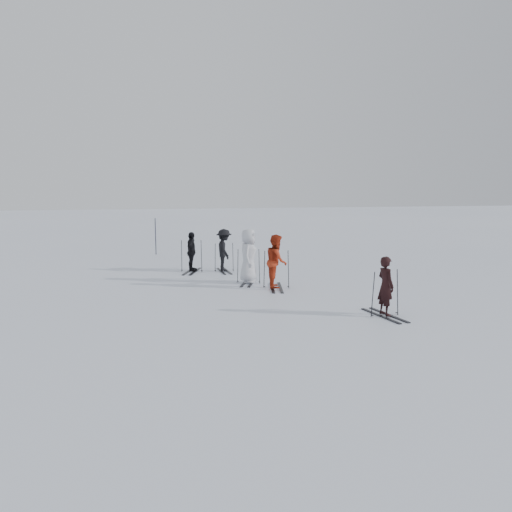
{
  "coord_description": "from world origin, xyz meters",
  "views": [
    {
      "loc": [
        -3.69,
        -15.57,
        3.39
      ],
      "look_at": [
        0.0,
        1.0,
        1.0
      ],
      "focal_mm": 35.0,
      "sensor_mm": 36.0,
      "label": 1
    }
  ],
  "objects_px": {
    "skier_near_dark": "(386,287)",
    "piste_marker": "(156,236)",
    "skier_red": "(276,262)",
    "skier_uphill_left": "(191,252)",
    "skier_grey": "(248,257)",
    "skier_uphill_far": "(224,251)"
  },
  "relations": [
    {
      "from": "skier_uphill_far",
      "to": "skier_grey",
      "type": "bearing_deg",
      "value": -172.4
    },
    {
      "from": "piste_marker",
      "to": "skier_near_dark",
      "type": "bearing_deg",
      "value": -67.36
    },
    {
      "from": "skier_red",
      "to": "skier_uphill_left",
      "type": "relative_size",
      "value": 1.14
    },
    {
      "from": "skier_grey",
      "to": "skier_uphill_far",
      "type": "bearing_deg",
      "value": 31.15
    },
    {
      "from": "skier_grey",
      "to": "skier_uphill_left",
      "type": "distance_m",
      "value": 3.26
    },
    {
      "from": "skier_uphill_left",
      "to": "skier_near_dark",
      "type": "bearing_deg",
      "value": -132.44
    },
    {
      "from": "skier_grey",
      "to": "piste_marker",
      "type": "distance_m",
      "value": 8.78
    },
    {
      "from": "skier_red",
      "to": "piste_marker",
      "type": "distance_m",
      "value": 10.04
    },
    {
      "from": "skier_uphill_left",
      "to": "piste_marker",
      "type": "height_order",
      "value": "piste_marker"
    },
    {
      "from": "skier_red",
      "to": "skier_uphill_left",
      "type": "xyz_separation_m",
      "value": [
        -2.47,
        3.83,
        -0.11
      ]
    },
    {
      "from": "skier_near_dark",
      "to": "piste_marker",
      "type": "xyz_separation_m",
      "value": [
        -5.6,
        13.43,
        0.13
      ]
    },
    {
      "from": "skier_near_dark",
      "to": "skier_uphill_left",
      "type": "height_order",
      "value": "skier_uphill_left"
    },
    {
      "from": "skier_grey",
      "to": "piste_marker",
      "type": "height_order",
      "value": "skier_grey"
    },
    {
      "from": "skier_uphill_left",
      "to": "piste_marker",
      "type": "relative_size",
      "value": 0.86
    },
    {
      "from": "skier_red",
      "to": "skier_uphill_far",
      "type": "height_order",
      "value": "skier_red"
    },
    {
      "from": "skier_uphill_left",
      "to": "skier_uphill_far",
      "type": "xyz_separation_m",
      "value": [
        1.28,
        -0.2,
        0.06
      ]
    },
    {
      "from": "skier_near_dark",
      "to": "skier_grey",
      "type": "distance_m",
      "value": 5.8
    },
    {
      "from": "skier_near_dark",
      "to": "skier_red",
      "type": "distance_m",
      "value": 4.51
    },
    {
      "from": "skier_near_dark",
      "to": "skier_red",
      "type": "bearing_deg",
      "value": 15.32
    },
    {
      "from": "skier_grey",
      "to": "skier_near_dark",
      "type": "bearing_deg",
      "value": -132.64
    },
    {
      "from": "piste_marker",
      "to": "skier_grey",
      "type": "bearing_deg",
      "value": -69.91
    },
    {
      "from": "skier_red",
      "to": "skier_uphill_far",
      "type": "relative_size",
      "value": 1.06
    }
  ]
}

